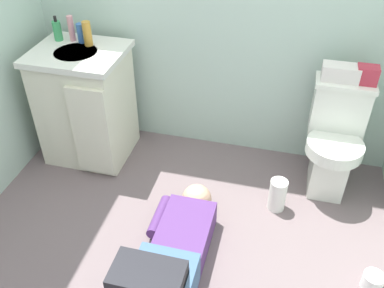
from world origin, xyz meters
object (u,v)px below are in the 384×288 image
Objects in this scene: faucet at (85,35)px; person_plumber at (173,254)px; vanity_cabinet at (86,104)px; toiletry_bag at (367,75)px; bottle_amber at (87,34)px; toilet at (334,140)px; tissue_box at (341,73)px; soap_dispenser at (57,31)px; paper_towel_roll at (277,195)px; bottle_blue at (81,33)px; toilet_paper_roll at (372,281)px; bottle_pink at (71,28)px.

faucet is 0.09× the size of person_plumber.
toiletry_bag reaches higher than vanity_cabinet.
toilet is at bearing -1.33° from bottle_amber.
tissue_box is 1.77× the size of toiletry_bag.
soap_dispenser reaches higher than tissue_box.
paper_towel_roll is at bearing -14.81° from bottle_amber.
bottle_amber is at bearing -6.35° from soap_dispenser.
toilet is at bearing 50.81° from person_plumber.
vanity_cabinet reaches higher than paper_towel_roll.
faucet is 0.07m from bottle_amber.
toiletry_bag is at bearing 0.52° from bottle_blue.
toilet is 3.36× the size of paper_towel_roll.
paper_towel_roll is (1.40, -0.40, -0.76)m from faucet.
bottle_amber is at bearing 156.46° from toilet_paper_roll.
vanity_cabinet is 3.73× the size of tissue_box.
soap_dispenser is 1.04× the size of bottle_amber.
toilet_paper_roll is at bearing -80.60° from toiletry_bag.
bottle_blue is at bearing -179.43° from tissue_box.
toilet is 4.52× the size of soap_dispenser.
vanity_cabinet is 3.67× the size of paper_towel_roll.
person_plumber is at bearing -125.15° from tissue_box.
vanity_cabinet is (-1.69, -0.06, 0.05)m from toilet.
soap_dispenser is (-1.09, 1.04, 0.71)m from person_plumber.
paper_towel_roll is at bearing 139.42° from toilet_paper_roll.
toiletry_bag is 0.77× the size of bottle_amber.
toilet is at bearing -2.68° from bottle_pink.
toilet_paper_roll is (0.15, -0.88, -0.76)m from toiletry_bag.
vanity_cabinet is 7.45× the size of toilet_paper_roll.
faucet is 0.03m from bottle_blue.
soap_dispenser reaches higher than faucet.
bottle_blue reaches higher than vanity_cabinet.
tissue_box is at bearing 116.43° from toilet.
toiletry_bag is at bearing 1.69° from bottle_amber.
toiletry_bag reaches higher than toilet.
toilet is 1.87m from bottle_pink.
faucet is at bearing 132.27° from bottle_amber.
faucet reaches higher than vanity_cabinet.
soap_dispenser is at bearing -179.18° from tissue_box.
vanity_cabinet is 0.52m from bottle_pink.
toiletry_bag is at bearing 99.40° from toilet_paper_roll.
person_plumber is (-0.80, -0.98, -0.19)m from toilet.
vanity_cabinet is 4.94× the size of soap_dispenser.
tissue_box is 1.72× the size of bottle_blue.
soap_dispenser is at bearing 178.05° from toilet.
bottle_blue is 1.66m from paper_towel_roll.
bottle_blue reaches higher than toilet.
faucet is 1.65m from tissue_box.
bottle_pink is 2.38m from toilet_paper_roll.
faucet is at bearing 177.15° from toilet.
faucet is 0.45× the size of tissue_box.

